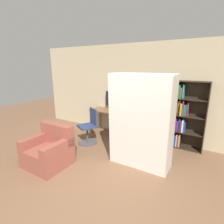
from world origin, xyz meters
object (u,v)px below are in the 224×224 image
object	(u,v)px
bookshelf	(186,117)
armchair	(50,150)
monitor	(113,100)
mattress_far	(144,120)
mattress_near	(139,124)
office_chair	(89,129)

from	to	relation	value
bookshelf	armchair	world-z (taller)	bookshelf
monitor	mattress_far	world-z (taller)	mattress_far
mattress_far	armchair	bearing A→B (deg)	-146.61
mattress_near	armchair	size ratio (longest dim) A/B	2.29
office_chair	bookshelf	bearing A→B (deg)	24.08
office_chair	monitor	bearing A→B (deg)	81.95
bookshelf	mattress_far	world-z (taller)	mattress_far
monitor	armchair	size ratio (longest dim) A/B	0.65
office_chair	armchair	size ratio (longest dim) A/B	1.13
office_chair	mattress_near	xyz separation A→B (m)	(1.64, -0.47, 0.58)
monitor	bookshelf	xyz separation A→B (m)	(2.16, 0.00, -0.23)
monitor	bookshelf	bearing A→B (deg)	0.01
mattress_far	armchair	distance (m)	2.12
office_chair	mattress_far	distance (m)	1.75
mattress_near	armchair	xyz separation A→B (m)	(-1.69, -0.84, -0.65)
bookshelf	mattress_far	size ratio (longest dim) A/B	0.89
monitor	armchair	xyz separation A→B (m)	(-0.19, -2.34, -0.74)
office_chair	bookshelf	distance (m)	2.56
mattress_near	armchair	world-z (taller)	mattress_near
office_chair	armchair	distance (m)	1.31
office_chair	mattress_near	world-z (taller)	mattress_near
monitor	mattress_near	xyz separation A→B (m)	(1.50, -1.50, -0.09)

